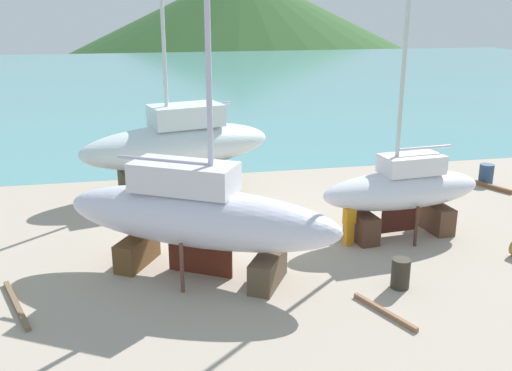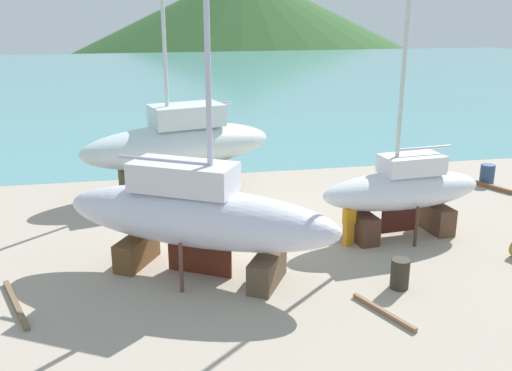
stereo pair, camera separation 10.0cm
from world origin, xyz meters
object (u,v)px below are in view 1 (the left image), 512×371
Objects in this scene: barrel_blue_faded at (263,211)px; barrel_tipped_left at (486,174)px; sailboat_large_starboard at (179,144)px; sailboat_mid_port at (198,215)px; sailboat_far_slipway at (402,190)px; barrel_rust_far at (401,273)px; worker at (349,223)px.

barrel_tipped_left is at bearing 14.15° from barrel_blue_faded.
sailboat_large_starboard reaches higher than barrel_blue_faded.
sailboat_mid_port reaches higher than barrel_tipped_left.
sailboat_far_slipway reaches higher than barrel_tipped_left.
barrel_blue_faded is 6.89m from barrel_rust_far.
worker reaches higher than barrel_tipped_left.
barrel_rust_far is (5.76, -11.08, -1.67)m from sailboat_large_starboard.
barrel_blue_faded is at bearing -31.97° from sailboat_far_slipway.
sailboat_mid_port reaches higher than worker.
barrel_rust_far is at bearing 9.67° from sailboat_mid_port.
sailboat_far_slipway is at bearing 83.36° from worker.
sailboat_mid_port is 8.92m from sailboat_large_starboard.
sailboat_large_starboard is at bearing 120.79° from barrel_blue_faded.
barrel_tipped_left is at bearing 55.75° from sailboat_mid_port.
sailboat_large_starboard is at bearing 117.47° from barrel_rust_far.
barrel_blue_faded is at bearing 114.76° from barrel_rust_far.
sailboat_far_slipway is (7.64, 1.77, -0.27)m from sailboat_mid_port.
sailboat_large_starboard is 8.06× the size of worker.
sailboat_mid_port is at bearing -125.86° from barrel_blue_faded.
sailboat_far_slipway is 10.82× the size of barrel_rust_far.
sailboat_far_slipway reaches higher than barrel_blue_faded.
barrel_blue_faded is at bearing 106.05° from sailboat_large_starboard.
worker is (-2.20, -0.54, -0.89)m from sailboat_far_slipway.
barrel_blue_faded is at bearing -159.51° from worker.
sailboat_far_slipway reaches higher than worker.
barrel_rust_far is at bearing -13.79° from worker.
worker is 3.43m from barrel_rust_far.
sailboat_far_slipway is at bearing -26.37° from barrel_blue_faded.
sailboat_large_starboard is 14.15× the size of barrel_rust_far.
sailboat_mid_port is at bearing -154.21° from barrel_tipped_left.
sailboat_mid_port is at bearing 7.46° from sailboat_far_slipway.
worker is 1.76× the size of barrel_tipped_left.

